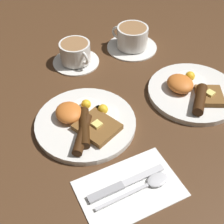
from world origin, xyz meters
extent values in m
plane|color=#4C301C|center=(0.00, 0.00, 0.00)|extent=(3.00, 3.00, 0.00)
cylinder|color=silver|center=(0.00, 0.00, 0.01)|extent=(0.25, 0.25, 0.01)
cylinder|color=white|center=(-0.04, 0.02, 0.02)|extent=(0.07, 0.07, 0.01)
sphere|color=yellow|center=(-0.04, 0.02, 0.03)|extent=(0.02, 0.02, 0.02)
cylinder|color=white|center=(0.00, 0.05, 0.02)|extent=(0.06, 0.06, 0.01)
sphere|color=yellow|center=(-0.01, 0.05, 0.03)|extent=(0.03, 0.03, 0.03)
ellipsoid|color=orange|center=(-0.03, -0.03, 0.03)|extent=(0.07, 0.06, 0.03)
cylinder|color=#371E0C|center=(0.05, -0.03, 0.03)|extent=(0.11, 0.08, 0.02)
cylinder|color=#331C0A|center=(0.03, -0.01, 0.03)|extent=(0.12, 0.06, 0.02)
cube|color=brown|center=(0.04, 0.02, 0.02)|extent=(0.12, 0.11, 0.01)
cube|color=#F4E072|center=(0.04, 0.02, 0.03)|extent=(0.03, 0.03, 0.01)
cylinder|color=silver|center=(0.02, 0.30, 0.01)|extent=(0.24, 0.24, 0.01)
cylinder|color=white|center=(-0.02, 0.32, 0.02)|extent=(0.07, 0.07, 0.01)
sphere|color=yellow|center=(-0.02, 0.32, 0.03)|extent=(0.03, 0.03, 0.03)
ellipsoid|color=orange|center=(0.00, 0.27, 0.03)|extent=(0.08, 0.07, 0.03)
cylinder|color=#371E0C|center=(0.07, 0.29, 0.03)|extent=(0.09, 0.09, 0.03)
cube|color=brown|center=(0.07, 0.32, 0.02)|extent=(0.10, 0.09, 0.01)
cube|color=#F4E072|center=(0.07, 0.32, 0.03)|extent=(0.03, 0.03, 0.01)
cylinder|color=silver|center=(-0.25, 0.08, 0.00)|extent=(0.14, 0.14, 0.01)
cylinder|color=silver|center=(-0.25, 0.08, 0.04)|extent=(0.09, 0.09, 0.06)
cylinder|color=#9E7047|center=(-0.25, 0.08, 0.06)|extent=(0.08, 0.08, 0.00)
torus|color=silver|center=(-0.21, 0.09, 0.04)|extent=(0.04, 0.02, 0.04)
cylinder|color=silver|center=(-0.25, 0.27, 0.00)|extent=(0.16, 0.16, 0.01)
cylinder|color=silver|center=(-0.25, 0.27, 0.04)|extent=(0.10, 0.10, 0.06)
cylinder|color=#9E7047|center=(-0.25, 0.27, 0.07)|extent=(0.09, 0.09, 0.00)
torus|color=silver|center=(-0.29, 0.23, 0.04)|extent=(0.04, 0.03, 0.04)
cube|color=white|center=(0.20, 0.01, 0.00)|extent=(0.14, 0.21, 0.01)
cube|color=silver|center=(0.19, 0.05, 0.01)|extent=(0.02, 0.10, 0.00)
cube|color=#9E9EA3|center=(0.19, -0.04, 0.01)|extent=(0.02, 0.08, 0.01)
ellipsoid|color=silver|center=(0.22, 0.07, 0.01)|extent=(0.03, 0.05, 0.01)
cube|color=silver|center=(0.22, -0.01, 0.01)|extent=(0.01, 0.12, 0.00)
camera|label=1|loc=(0.50, -0.17, 0.56)|focal=50.00mm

